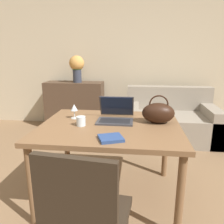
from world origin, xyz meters
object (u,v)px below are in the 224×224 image
(flower_vase, at_px, (77,66))
(drinking_glass, at_px, (81,121))
(chair, at_px, (85,216))
(wine_glass, at_px, (74,109))
(laptop, at_px, (116,114))
(couch, at_px, (170,122))
(handbag, at_px, (158,113))

(flower_vase, bearing_deg, drinking_glass, -73.93)
(chair, relative_size, drinking_glass, 10.76)
(wine_glass, bearing_deg, drinking_glass, -60.56)
(laptop, bearing_deg, flower_vase, 115.71)
(couch, relative_size, flower_vase, 3.03)
(wine_glass, height_order, flower_vase, flower_vase)
(chair, relative_size, laptop, 2.72)
(wine_glass, height_order, handbag, handbag)
(drinking_glass, height_order, flower_vase, flower_vase)
(couch, height_order, wine_glass, wine_glass)
(handbag, bearing_deg, couch, 77.21)
(couch, bearing_deg, chair, -107.76)
(couch, distance_m, drinking_glass, 2.07)
(wine_glass, bearing_deg, chair, -71.64)
(couch, height_order, handbag, handbag)
(couch, bearing_deg, handbag, -102.79)
(flower_vase, bearing_deg, handbag, -55.69)
(handbag, distance_m, flower_vase, 2.28)
(wine_glass, relative_size, flower_vase, 0.30)
(chair, xyz_separation_m, couch, (0.82, 2.55, -0.22))
(laptop, relative_size, wine_glass, 2.36)
(drinking_glass, bearing_deg, couch, 58.75)
(drinking_glass, xyz_separation_m, handbag, (0.69, 0.16, 0.06))
(drinking_glass, xyz_separation_m, wine_glass, (-0.12, 0.22, 0.06))
(couch, height_order, laptop, laptop)
(couch, distance_m, flower_vase, 1.87)
(chair, distance_m, drinking_glass, 0.90)
(laptop, distance_m, drinking_glass, 0.36)
(couch, bearing_deg, drinking_glass, -121.25)
(chair, height_order, wine_glass, chair)
(couch, bearing_deg, wine_glass, -127.81)
(flower_vase, bearing_deg, wine_glass, -75.69)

